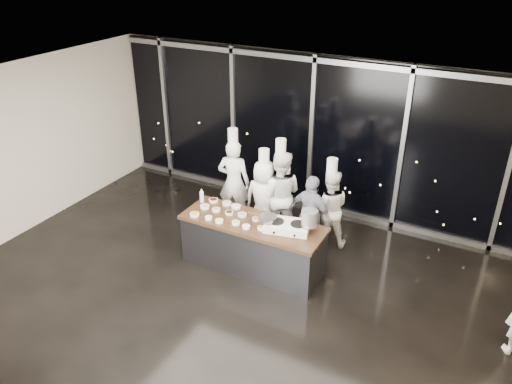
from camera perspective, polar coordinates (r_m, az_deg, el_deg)
ground at (r=8.20m, az=-3.39°, el=-11.69°), size 9.00×9.00×0.00m
room_shell at (r=6.94m, az=-2.64°, el=2.46°), size 9.02×7.02×3.21m
window_wall at (r=10.12m, az=6.43°, el=6.49°), size 8.90×0.11×3.20m
demo_counter at (r=8.57m, az=-0.37°, el=-6.00°), size 2.46×0.86×0.90m
stove at (r=8.11m, az=3.57°, el=-3.91°), size 0.80×0.59×0.14m
frying_pan at (r=8.12m, az=1.28°, el=-2.97°), size 0.56×0.37×0.05m
stock_pot at (r=7.96m, az=6.13°, el=-2.94°), size 0.32×0.32×0.26m
prep_bowls at (r=8.56m, az=-3.48°, el=-2.40°), size 1.35×0.76×0.05m
squeeze_bottle at (r=8.95m, az=-6.22°, el=-0.41°), size 0.07×0.07×0.26m
chef_far_left at (r=9.71m, az=-2.54°, el=1.21°), size 0.71×0.55×1.98m
chef_left at (r=9.32m, az=0.88°, el=-0.72°), size 0.78×0.53×1.77m
chef_center at (r=9.27m, az=2.72°, el=-0.25°), size 1.00×0.88×1.97m
guest at (r=8.86m, az=6.33°, el=-2.68°), size 0.95×0.58×1.51m
chef_right at (r=9.14m, az=8.33°, el=-1.80°), size 0.89×0.80×1.73m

